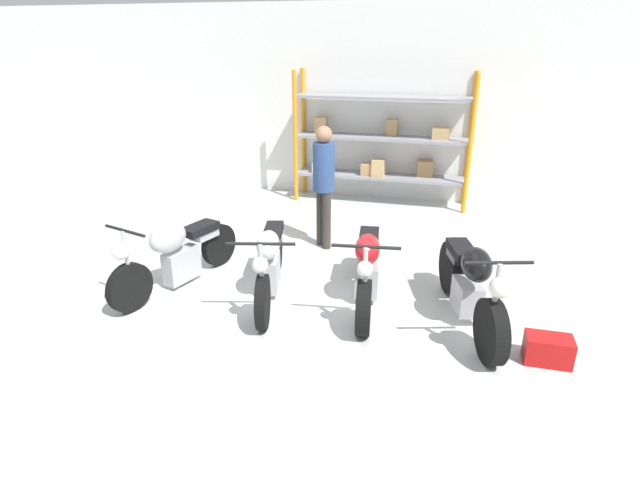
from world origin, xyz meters
TOP-DOWN VIEW (x-y plane):
  - ground_plane at (0.00, 0.00)m, footprint 30.00×30.00m
  - back_wall at (0.00, 4.67)m, footprint 30.00×0.08m
  - shelving_rack at (0.19, 4.31)m, footprint 3.27×0.63m
  - motorcycle_silver at (-1.80, 0.12)m, footprint 0.87×2.04m
  - motorcycle_white at (-0.58, 0.20)m, footprint 0.82×2.10m
  - motorcycle_red at (0.59, 0.35)m, footprint 0.71×2.10m
  - motorcycle_black at (1.77, 0.10)m, footprint 0.85×2.07m
  - person_browsing at (-0.32, 1.86)m, footprint 0.45×0.45m
  - toolbox at (2.52, -0.47)m, footprint 0.44×0.26m

SIDE VIEW (x-z plane):
  - ground_plane at x=0.00m, z-range 0.00..0.00m
  - toolbox at x=2.52m, z-range 0.00..0.28m
  - motorcycle_red at x=0.59m, z-range -0.08..0.93m
  - motorcycle_white at x=-0.58m, z-range -0.05..0.94m
  - motorcycle_silver at x=-1.80m, z-range -0.03..0.96m
  - motorcycle_black at x=1.77m, z-range -0.06..0.99m
  - person_browsing at x=-0.32m, z-range 0.17..2.00m
  - shelving_rack at x=0.19m, z-range -0.05..2.39m
  - back_wall at x=0.00m, z-range 0.00..3.60m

